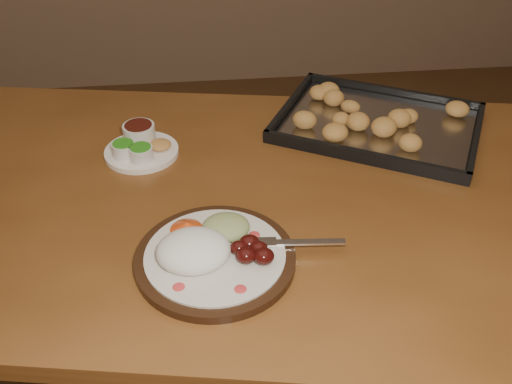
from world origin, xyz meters
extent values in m
plane|color=#55391D|center=(0.00, 0.00, 0.00)|extent=(4.00, 4.00, 0.00)
cube|color=brown|center=(0.12, -0.12, 0.73)|extent=(1.64, 1.15, 0.04)
cylinder|color=#523A18|center=(-0.48, 0.38, 0.35)|extent=(0.07, 0.07, 0.71)
cylinder|color=#523A18|center=(0.86, 0.13, 0.35)|extent=(0.07, 0.07, 0.71)
cylinder|color=black|center=(0.06, -0.32, 0.76)|extent=(0.29, 0.29, 0.02)
cylinder|color=beige|center=(0.06, -0.32, 0.77)|extent=(0.25, 0.25, 0.01)
ellipsoid|color=red|center=(-0.01, -0.39, 0.77)|extent=(0.02, 0.02, 0.00)
ellipsoid|color=red|center=(0.10, -0.41, 0.77)|extent=(0.02, 0.02, 0.00)
ellipsoid|color=red|center=(0.13, -0.28, 0.77)|extent=(0.02, 0.02, 0.00)
ellipsoid|color=red|center=(-0.03, -0.30, 0.77)|extent=(0.02, 0.02, 0.00)
ellipsoid|color=white|center=(0.02, -0.32, 0.79)|extent=(0.13, 0.11, 0.06)
ellipsoid|color=#460B0A|center=(0.11, -0.35, 0.79)|extent=(0.04, 0.03, 0.03)
ellipsoid|color=#460B0A|center=(0.14, -0.33, 0.79)|extent=(0.04, 0.03, 0.03)
ellipsoid|color=#460B0A|center=(0.12, -0.31, 0.79)|extent=(0.04, 0.03, 0.03)
ellipsoid|color=#460B0A|center=(0.14, -0.35, 0.79)|extent=(0.04, 0.03, 0.03)
ellipsoid|color=#460B0A|center=(0.10, -0.32, 0.79)|extent=(0.04, 0.03, 0.03)
ellipsoid|color=tan|center=(0.08, -0.26, 0.78)|extent=(0.09, 0.08, 0.04)
cone|color=#D14213|center=(0.01, -0.25, 0.78)|extent=(0.09, 0.09, 0.03)
cube|color=white|center=(0.23, -0.31, 0.77)|extent=(0.14, 0.03, 0.00)
cube|color=white|center=(0.15, -0.30, 0.78)|extent=(0.04, 0.03, 0.00)
cylinder|color=white|center=(0.13, -0.31, 0.78)|extent=(0.03, 0.01, 0.00)
cylinder|color=white|center=(0.13, -0.30, 0.78)|extent=(0.03, 0.01, 0.00)
cylinder|color=white|center=(0.13, -0.30, 0.78)|extent=(0.03, 0.01, 0.00)
cylinder|color=white|center=(0.13, -0.29, 0.78)|extent=(0.03, 0.01, 0.00)
cylinder|color=white|center=(-0.09, 0.06, 0.76)|extent=(0.17, 0.17, 0.01)
cylinder|color=silver|center=(-0.13, 0.04, 0.78)|extent=(0.05, 0.05, 0.03)
cylinder|color=#2D891B|center=(-0.13, 0.04, 0.79)|extent=(0.05, 0.05, 0.00)
cylinder|color=silver|center=(-0.09, 0.02, 0.78)|extent=(0.05, 0.05, 0.03)
cylinder|color=#2D891B|center=(-0.09, 0.02, 0.79)|extent=(0.05, 0.05, 0.00)
cylinder|color=silver|center=(-0.10, 0.10, 0.78)|extent=(0.07, 0.07, 0.04)
cylinder|color=#39100A|center=(-0.10, 0.10, 0.80)|extent=(0.06, 0.06, 0.00)
ellipsoid|color=gold|center=(-0.05, 0.06, 0.77)|extent=(0.05, 0.05, 0.02)
cube|color=black|center=(0.48, 0.12, 0.75)|extent=(0.58, 0.53, 0.01)
cube|color=black|center=(0.56, 0.27, 0.77)|extent=(0.42, 0.24, 0.02)
cube|color=black|center=(0.40, -0.03, 0.77)|extent=(0.42, 0.24, 0.02)
cube|color=black|center=(0.68, 0.01, 0.77)|extent=(0.18, 0.31, 0.02)
cube|color=black|center=(0.28, 0.23, 0.77)|extent=(0.18, 0.31, 0.02)
cube|color=silver|center=(0.48, 0.12, 0.76)|extent=(0.54, 0.49, 0.00)
ellipsoid|color=#D48B4A|center=(0.53, 0.09, 0.78)|extent=(0.05, 0.05, 0.04)
ellipsoid|color=#D48B4A|center=(0.60, 0.09, 0.78)|extent=(0.07, 0.07, 0.04)
ellipsoid|color=#D48B4A|center=(0.56, 0.17, 0.78)|extent=(0.07, 0.07, 0.04)
ellipsoid|color=#D48B4A|center=(0.53, 0.16, 0.78)|extent=(0.06, 0.06, 0.04)
ellipsoid|color=#D48B4A|center=(0.49, 0.21, 0.78)|extent=(0.07, 0.07, 0.04)
ellipsoid|color=#D48B4A|center=(0.46, 0.16, 0.78)|extent=(0.07, 0.07, 0.04)
ellipsoid|color=#D48B4A|center=(0.38, 0.19, 0.78)|extent=(0.06, 0.06, 0.04)
ellipsoid|color=#D48B4A|center=(0.40, 0.13, 0.78)|extent=(0.06, 0.06, 0.04)
ellipsoid|color=#D48B4A|center=(0.37, 0.14, 0.78)|extent=(0.07, 0.07, 0.04)
ellipsoid|color=#D48B4A|center=(0.41, 0.06, 0.78)|extent=(0.07, 0.07, 0.04)
ellipsoid|color=#D48B4A|center=(0.47, 0.08, 0.78)|extent=(0.06, 0.06, 0.04)
ellipsoid|color=#D48B4A|center=(0.52, 0.03, 0.78)|extent=(0.07, 0.07, 0.04)
ellipsoid|color=#D48B4A|center=(0.52, 0.04, 0.78)|extent=(0.07, 0.07, 0.04)
camera|label=1|loc=(0.05, -1.07, 1.46)|focal=40.00mm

